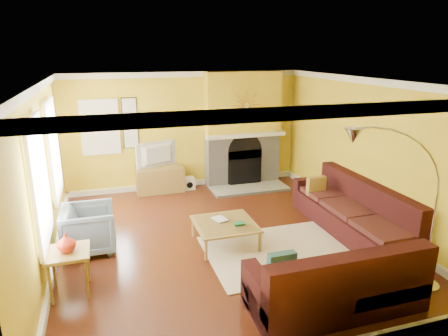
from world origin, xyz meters
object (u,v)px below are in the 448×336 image
object	(u,v)px
coffee_table	(225,233)
media_console	(160,179)
side_table	(70,272)
arc_lamp	(396,215)
armchair	(89,229)
sectional_sofa	(310,225)

from	to	relation	value
coffee_table	media_console	bearing A→B (deg)	102.46
side_table	arc_lamp	world-z (taller)	arc_lamp
media_console	arc_lamp	xyz separation A→B (m)	(2.28, -5.00, 0.86)
coffee_table	arc_lamp	world-z (taller)	arc_lamp
armchair	sectional_sofa	bearing A→B (deg)	-107.45
coffee_table	arc_lamp	distance (m)	2.78
coffee_table	media_console	xyz separation A→B (m)	(-0.65, 2.95, 0.10)
armchair	arc_lamp	world-z (taller)	arc_lamp
media_console	side_table	bearing A→B (deg)	-115.49
coffee_table	arc_lamp	xyz separation A→B (m)	(1.62, -2.05, 0.96)
coffee_table	armchair	xyz separation A→B (m)	(-2.17, 0.44, 0.18)
sectional_sofa	armchair	bearing A→B (deg)	162.55
sectional_sofa	arc_lamp	world-z (taller)	arc_lamp
sectional_sofa	side_table	bearing A→B (deg)	-178.53
arc_lamp	coffee_table	bearing A→B (deg)	128.45
arc_lamp	media_console	bearing A→B (deg)	114.49
sectional_sofa	armchair	distance (m)	3.58
coffee_table	armchair	world-z (taller)	armchair
sectional_sofa	armchair	size ratio (longest dim) A/B	4.47
sectional_sofa	arc_lamp	bearing A→B (deg)	-74.87
side_table	media_console	bearing A→B (deg)	64.51
sectional_sofa	arc_lamp	distance (m)	1.62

